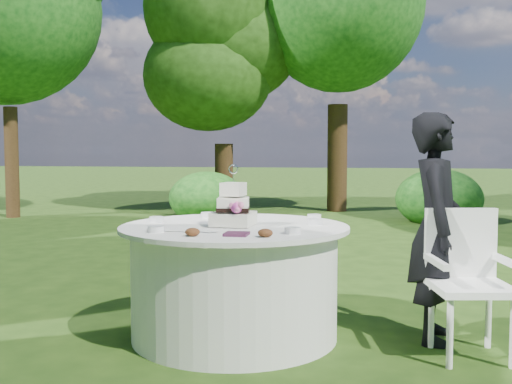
% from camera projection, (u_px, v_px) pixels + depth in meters
% --- Properties ---
extents(ground, '(80.00, 80.00, 0.00)m').
position_uv_depth(ground, '(235.00, 336.00, 4.13)').
color(ground, '#1F3B10').
rests_on(ground, ground).
extents(napkins, '(0.14, 0.14, 0.02)m').
position_uv_depth(napkins, '(237.00, 234.00, 3.59)').
color(napkins, '#4B203C').
rests_on(napkins, table).
extents(feather_plume, '(0.48, 0.07, 0.01)m').
position_uv_depth(feather_plume, '(181.00, 231.00, 3.76)').
color(feather_plume, silver).
rests_on(feather_plume, table).
extents(guest, '(0.42, 0.59, 1.53)m').
position_uv_depth(guest, '(437.00, 227.00, 4.00)').
color(guest, black).
rests_on(guest, ground).
extents(table, '(1.56, 1.56, 0.77)m').
position_uv_depth(table, '(235.00, 281.00, 4.10)').
color(table, white).
rests_on(table, ground).
extents(cake, '(0.28, 0.29, 0.41)m').
position_uv_depth(cake, '(233.00, 209.00, 4.03)').
color(cake, silver).
rests_on(cake, table).
extents(chair, '(0.54, 0.54, 0.91)m').
position_uv_depth(chair, '(466.00, 272.00, 3.75)').
color(chair, white).
rests_on(chair, ground).
extents(votives, '(1.22, 0.96, 0.04)m').
position_uv_depth(votives, '(241.00, 222.00, 4.12)').
color(votives, white).
rests_on(votives, table).
extents(petal_cups, '(0.52, 0.13, 0.05)m').
position_uv_depth(petal_cups, '(229.00, 232.00, 3.54)').
color(petal_cups, '#562D16').
rests_on(petal_cups, table).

